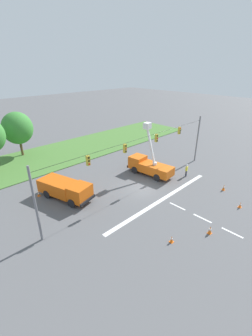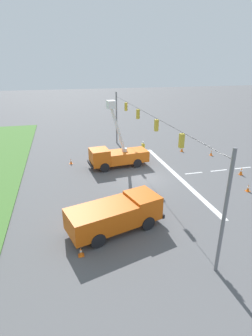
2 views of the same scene
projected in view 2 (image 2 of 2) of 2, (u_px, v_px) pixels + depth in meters
The scene contains 12 objects.
ground_plane at pixel (144, 178), 26.45m from camera, with size 200.00×200.00×0.00m, color #565659.
lane_markings at pixel (189, 174), 27.58m from camera, with size 17.60×15.25×0.01m.
signal_gantry at pixel (146, 134), 24.74m from camera, with size 26.20×0.33×7.20m.
utility_truck_bucket_lift at pixel (117, 155), 28.99m from camera, with size 2.95×6.78×7.29m.
utility_truck_support_near at pixel (116, 214), 17.92m from camera, with size 4.17×7.05×2.18m.
road_worker at pixel (143, 147), 32.92m from camera, with size 0.63×0.34×1.77m.
traffic_cone_foreground_left at pixel (81, 252), 15.75m from camera, with size 0.36×0.36×0.59m.
traffic_cone_foreground_right at pixel (71, 161), 30.16m from camera, with size 0.36×0.36×0.64m.
traffic_cone_mid_left at pixel (241, 171), 27.16m from camera, with size 0.36×0.36×0.82m.
traffic_cone_mid_right at pixel (211, 153), 32.91m from camera, with size 0.36×0.36×0.68m.
traffic_cone_near_bucket at pixel (182, 149), 34.37m from camera, with size 0.36×0.36×0.78m.
traffic_cone_lane_edge_a at pixel (248, 188), 23.68m from camera, with size 0.36×0.36×0.67m.
Camera 2 is at (-22.96, 7.73, 10.84)m, focal length 28.00 mm.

